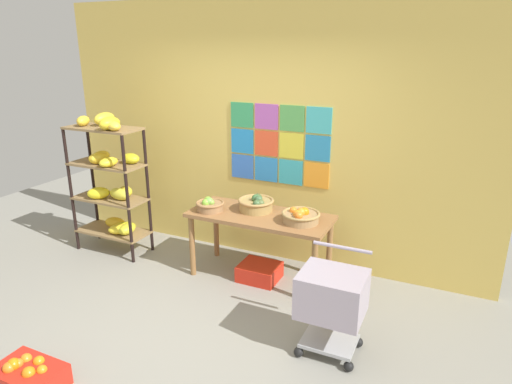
{
  "coord_description": "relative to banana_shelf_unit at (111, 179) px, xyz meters",
  "views": [
    {
      "loc": [
        2.03,
        -2.74,
        2.39
      ],
      "look_at": [
        0.23,
        1.13,
        0.99
      ],
      "focal_mm": 31.62,
      "sensor_mm": 36.0,
      "label": 1
    }
  ],
  "objects": [
    {
      "name": "shopping_cart",
      "position": [
        2.88,
        -0.77,
        -0.4
      ],
      "size": [
        0.51,
        0.47,
        0.85
      ],
      "rotation": [
        0.0,
        0.0,
        0.09
      ],
      "color": "black",
      "rests_on": "ground"
    },
    {
      "name": "fruit_basket_back_right",
      "position": [
        1.32,
        0.01,
        -0.12
      ],
      "size": [
        0.3,
        0.3,
        0.15
      ],
      "color": "#976E48",
      "rests_on": "display_table"
    },
    {
      "name": "back_wall_with_art",
      "position": [
        1.62,
        0.69,
        0.54
      ],
      "size": [
        5.11,
        0.07,
        2.88
      ],
      "color": "#D8B856",
      "rests_on": "ground"
    },
    {
      "name": "fruit_basket_back_left",
      "position": [
        1.76,
        0.21,
        -0.1
      ],
      "size": [
        0.38,
        0.38,
        0.18
      ],
      "color": "#A5864B",
      "rests_on": "display_table"
    },
    {
      "name": "produce_crate_under_table",
      "position": [
        1.86,
        0.08,
        -0.82
      ],
      "size": [
        0.42,
        0.36,
        0.17
      ],
      "primitive_type": "cube",
      "color": "red",
      "rests_on": "ground"
    },
    {
      "name": "fruit_basket_centre",
      "position": [
        2.3,
        0.1,
        -0.12
      ],
      "size": [
        0.38,
        0.38,
        0.16
      ],
      "color": "#9E7D51",
      "rests_on": "display_table"
    },
    {
      "name": "display_table",
      "position": [
        1.85,
        0.13,
        -0.28
      ],
      "size": [
        1.49,
        0.64,
        0.72
      ],
      "color": "#8F6038",
      "rests_on": "ground"
    },
    {
      "name": "orange_crate_foreground",
      "position": [
        1.0,
        -2.09,
        -0.81
      ],
      "size": [
        0.5,
        0.33,
        0.24
      ],
      "color": "red",
      "rests_on": "ground"
    },
    {
      "name": "banana_shelf_unit",
      "position": [
        0.0,
        0.0,
        0.0
      ],
      "size": [
        0.88,
        0.49,
        1.66
      ],
      "color": "black",
      "rests_on": "ground"
    },
    {
      "name": "ground",
      "position": [
        1.62,
        -1.09,
        -0.91
      ],
      "size": [
        9.5,
        9.5,
        0.0
      ],
      "primitive_type": "plane",
      "color": "gray"
    }
  ]
}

